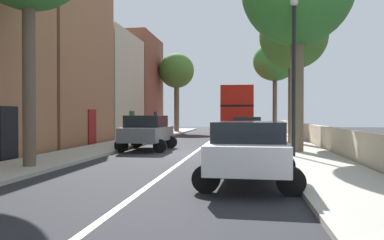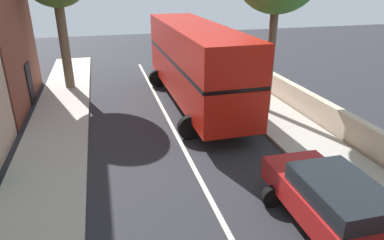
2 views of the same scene
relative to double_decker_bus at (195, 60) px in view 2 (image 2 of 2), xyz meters
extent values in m
cube|color=black|center=(-8.17, 2.62, -1.30)|extent=(0.08, 1.10, 2.10)
cube|color=#B8180F|center=(0.00, -0.01, -0.80)|extent=(2.59, 11.07, 1.70)
cube|color=black|center=(0.00, -0.01, 0.13)|extent=(2.62, 10.96, 0.16)
cube|color=#B8180F|center=(0.00, -0.01, 0.96)|extent=(2.59, 11.07, 1.50)
cube|color=black|center=(-0.05, 5.49, -0.72)|extent=(2.20, 0.08, 1.19)
cylinder|color=black|center=(-1.31, 3.73, -1.85)|extent=(1.00, 0.31, 1.00)
cylinder|color=black|center=(1.25, 3.76, -1.85)|extent=(1.00, 0.31, 1.00)
cylinder|color=black|center=(-1.25, -3.78, -1.85)|extent=(1.00, 0.31, 1.00)
cylinder|color=black|center=(1.31, -3.75, -1.85)|extent=(1.00, 0.31, 1.00)
cube|color=#AD1919|center=(0.80, -10.12, -1.53)|extent=(1.89, 4.49, 0.70)
cube|color=black|center=(0.80, -10.34, -0.94)|extent=(1.70, 2.48, 0.48)
cylinder|color=black|center=(-0.09, -8.72, -2.03)|extent=(0.64, 0.23, 0.64)
cylinder|color=black|center=(1.75, -8.75, -2.03)|extent=(0.64, 0.23, 0.64)
cylinder|color=brown|center=(3.12, -1.89, 0.40)|extent=(0.37, 0.37, 5.26)
cylinder|color=brown|center=(-6.39, 4.62, 0.45)|extent=(0.53, 0.53, 5.36)
camera|label=1|loc=(0.69, -34.90, -0.60)|focal=36.24mm
camera|label=2|loc=(-4.43, -16.00, 3.81)|focal=31.81mm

